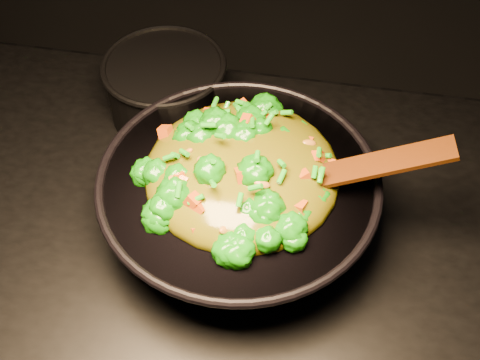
# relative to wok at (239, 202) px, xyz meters

# --- Properties ---
(wok) EXTENTS (0.45, 0.45, 0.11)m
(wok) POSITION_rel_wok_xyz_m (0.00, 0.00, 0.00)
(wok) COLOR black
(wok) RESTS_ON stovetop
(stir_fry) EXTENTS (0.35, 0.35, 0.10)m
(stir_fry) POSITION_rel_wok_xyz_m (0.00, 0.01, 0.10)
(stir_fry) COLOR #167608
(stir_fry) RESTS_ON wok
(spatula) EXTENTS (0.25, 0.07, 0.10)m
(spatula) POSITION_rel_wok_xyz_m (0.15, 0.01, 0.10)
(spatula) COLOR #3A1809
(spatula) RESTS_ON wok
(back_pot) EXTENTS (0.24, 0.24, 0.11)m
(back_pot) POSITION_rel_wok_xyz_m (-0.17, 0.22, 0.00)
(back_pot) COLOR black
(back_pot) RESTS_ON stovetop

